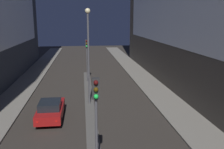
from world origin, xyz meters
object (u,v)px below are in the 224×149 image
Objects in this scene: traffic_light_near at (96,109)px; traffic_light_mid at (87,51)px; car_left_lane at (51,110)px; street_lamp at (88,45)px.

traffic_light_near is 19.64m from traffic_light_mid.
car_left_lane is at bearing 109.89° from traffic_light_near.
traffic_light_near reaches higher than car_left_lane.
traffic_light_mid is (0.00, 19.64, 0.00)m from traffic_light_near.
street_lamp is at bearing -90.00° from traffic_light_mid.
traffic_light_mid is at bearing 74.77° from car_left_lane.
traffic_light_near is 0.61× the size of street_lamp.
car_left_lane is (-3.05, -11.21, -3.03)m from traffic_light_mid.
street_lamp is 6.23m from car_left_lane.
street_lamp is at bearing 43.67° from car_left_lane.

